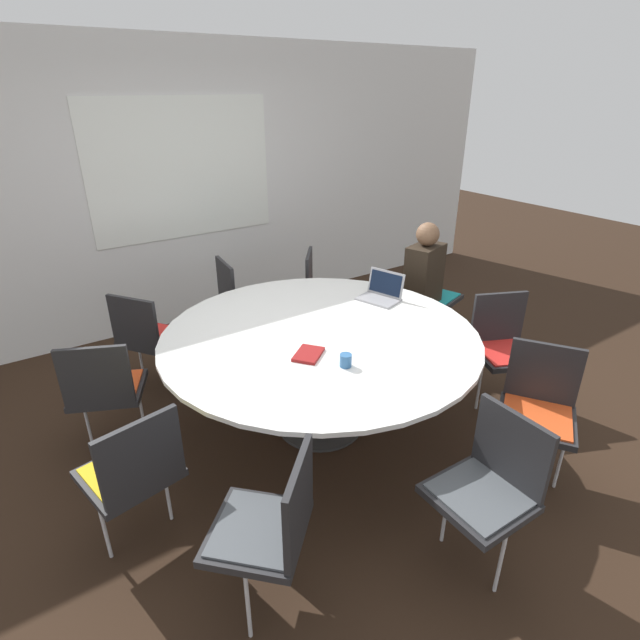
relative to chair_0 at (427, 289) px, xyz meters
The scene contains 17 objects.
ground_plane 1.80m from the chair_0, 160.69° to the right, with size 16.00×16.00×0.00m, color black.
wall_back 2.56m from the chair_0, 131.98° to the left, with size 8.00×0.07×2.70m.
conference_table 1.72m from the chair_0, 160.69° to the right, with size 2.14×2.14×0.76m.
chair_0 is the anchor object (origin of this frame).
chair_1 0.99m from the chair_0, 143.71° to the left, with size 0.60×0.61×0.88m.
chair_2 1.76m from the chair_0, 151.20° to the left, with size 0.46×0.48×0.88m.
chair_3 2.53m from the chair_0, 167.17° to the left, with size 0.59×0.60×0.88m.
chair_4 2.93m from the chair_0, behind, with size 0.58×0.57×0.88m.
chair_5 3.13m from the chair_0, 163.04° to the right, with size 0.51×0.50×0.88m.
chair_6 3.04m from the chair_0, 148.20° to the right, with size 0.61×0.61×0.88m.
chair_7 2.54m from the chair_0, 128.60° to the right, with size 0.43×0.45×0.88m.
chair_8 1.90m from the chair_0, 114.94° to the right, with size 0.59×0.60×0.88m.
chair_9 1.13m from the chair_0, 105.55° to the right, with size 0.57×0.56×0.88m.
person_0 0.32m from the chair_0, 143.82° to the right, with size 0.41×0.33×1.23m.
laptop 0.99m from the chair_0, 158.84° to the right, with size 0.31×0.36×0.21m.
spiral_notebook 2.02m from the chair_0, 157.14° to the right, with size 0.26×0.25×0.02m.
coffee_cup 2.03m from the chair_0, 149.77° to the right, with size 0.07×0.07×0.08m.
Camera 1 is at (-1.69, -2.49, 2.28)m, focal length 28.00 mm.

